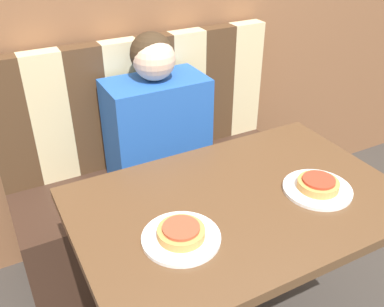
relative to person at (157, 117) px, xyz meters
The scene contains 8 objects.
booth_seat 0.54m from the person, 90.00° to the right, with size 1.34×0.47×0.49m.
booth_backrest 0.19m from the person, 90.00° to the left, with size 1.34×0.08×0.59m.
dining_table 0.67m from the person, 90.00° to the right, with size 1.06×0.70×0.78m.
person is the anchor object (origin of this frame).
plate_left 0.79m from the person, 108.74° to the right, with size 0.23×0.23×0.01m.
plate_right 0.79m from the person, 71.26° to the right, with size 0.23×0.23×0.01m.
pizza_left 0.79m from the person, 108.74° to the right, with size 0.14×0.14×0.04m.
pizza_right 0.79m from the person, 71.26° to the right, with size 0.14×0.14×0.04m.
Camera 1 is at (-0.65, -0.90, 1.61)m, focal length 40.00 mm.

